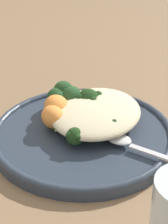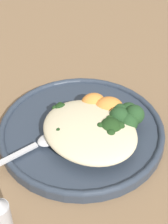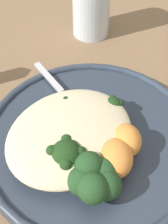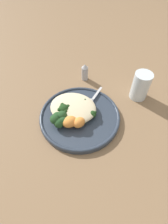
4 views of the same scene
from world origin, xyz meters
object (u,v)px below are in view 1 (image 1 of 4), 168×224
Objects in this scene: broccoli_stalk_3 at (93,118)px; broccoli_stalk_4 at (90,108)px; sweet_potato_chunk_1 at (54,116)px; broccoli_stalk_1 at (85,127)px; broccoli_stalk_2 at (100,126)px; spoon at (125,143)px; quinoa_mound at (96,112)px; broccoli_stalk_5 at (86,103)px; kale_tuft at (65,96)px; plate at (84,134)px; broccoli_stalk_0 at (72,131)px; sweet_potato_chunk_0 at (57,107)px.

broccoli_stalk_3 and broccoli_stalk_4 have the same top height.
sweet_potato_chunk_1 is (0.05, -0.04, 0.01)m from broccoli_stalk_4.
sweet_potato_chunk_1 reaches higher than broccoli_stalk_4.
sweet_potato_chunk_1 is at bearing 165.82° from broccoli_stalk_4.
broccoli_stalk_4 is at bearing 119.88° from broccoli_stalk_1.
spoon is (0.02, 0.05, -0.01)m from broccoli_stalk_2.
broccoli_stalk_1 is at bearing -1.39° from quinoa_mound.
kale_tuft is (-0.01, -0.04, 0.00)m from broccoli_stalk_5.
broccoli_stalk_5 is at bearing -159.83° from plate.
broccoli_stalk_3 is at bearing 2.14° from quinoa_mound.
broccoli_stalk_3 is 0.03m from broccoli_stalk_4.
spoon is (0.06, 0.08, -0.01)m from broccoli_stalk_4.
broccoli_stalk_0 is 0.08m from spoon.
sweet_potato_chunk_0 is at bearing -78.05° from quinoa_mound.
broccoli_stalk_1 and broccoli_stalk_3 have the same top height.
broccoli_stalk_3 is 0.08m from kale_tuft.
spoon is (0.04, 0.07, -0.01)m from broccoli_stalk_3.
broccoli_stalk_1 is 1.49× the size of sweet_potato_chunk_0.
broccoli_stalk_5 is 0.95× the size of spoon.
broccoli_stalk_3 is at bearing 122.36° from broccoli_stalk_0.
broccoli_stalk_4 is at bearing 142.57° from sweet_potato_chunk_1.
plate is at bearing 74.62° from sweet_potato_chunk_0.
broccoli_stalk_4 is at bearing -94.05° from broccoli_stalk_5.
broccoli_stalk_0 is 0.98× the size of broccoli_stalk_1.
broccoli_stalk_1 and broccoli_stalk_2 have the same top height.
plate is 3.09× the size of broccoli_stalk_2.
broccoli_stalk_2 is at bearing 168.17° from spoon.
broccoli_stalk_0 is 0.05m from broccoli_stalk_2.
kale_tuft is at bearing 150.05° from broccoli_stalk_1.
spoon is at bearing 10.75° from broccoli_stalk_1.
kale_tuft reaches higher than spoon.
broccoli_stalk_5 reaches higher than broccoli_stalk_3.
broccoli_stalk_1 is 0.07m from spoon.
broccoli_stalk_1 is 0.83× the size of broccoli_stalk_4.
broccoli_stalk_3 is at bearing 161.36° from spoon.
kale_tuft is at bearing 102.91° from broccoli_stalk_4.
broccoli_stalk_0 reaches higher than spoon.
quinoa_mound reaches higher than broccoli_stalk_1.
broccoli_stalk_2 reaches higher than broccoli_stalk_0.
broccoli_stalk_0 is 0.96× the size of broccoli_stalk_3.
kale_tuft is at bearing -131.87° from plate.
broccoli_stalk_4 is 2.09× the size of sweet_potato_chunk_1.
broccoli_stalk_0 is 0.08m from broccoli_stalk_5.
sweet_potato_chunk_0 is at bearing -162.00° from sweet_potato_chunk_1.
broccoli_stalk_2 is at bearing -124.55° from broccoli_stalk_5.
plate is 6.65× the size of sweet_potato_chunk_1.
broccoli_stalk_5 is at bearing 148.90° from broccoli_stalk_0.
sweet_potato_chunk_0 reaches higher than broccoli_stalk_4.
sweet_potato_chunk_0 is (-0.05, -0.05, 0.01)m from broccoli_stalk_0.
broccoli_stalk_4 is (-0.03, -0.02, -0.00)m from broccoli_stalk_3.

